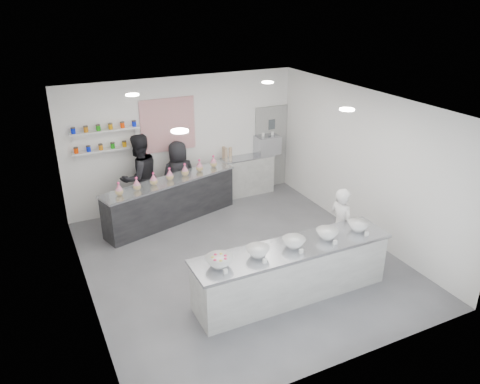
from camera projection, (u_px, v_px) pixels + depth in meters
name	position (u px, v px, depth m)	size (l,w,h in m)	color
floor	(240.00, 260.00, 8.89)	(6.00, 6.00, 0.00)	#515156
ceiling	(240.00, 104.00, 7.69)	(6.00, 6.00, 0.00)	white
back_wall	(183.00, 142.00, 10.76)	(5.50, 5.50, 0.00)	white
left_wall	(80.00, 218.00, 7.19)	(6.00, 6.00, 0.00)	white
right_wall	(363.00, 164.00, 9.39)	(6.00, 6.00, 0.00)	white
back_door	(271.00, 147.00, 11.84)	(0.88, 0.04, 2.10)	gray
pattern_panel	(168.00, 125.00, 10.42)	(1.25, 0.03, 1.20)	#BC3C47
jar_shelf_lower	(107.00, 150.00, 9.94)	(1.45, 0.22, 0.04)	silver
jar_shelf_upper	(105.00, 130.00, 9.77)	(1.45, 0.22, 0.04)	silver
preserve_jars	(106.00, 137.00, 9.81)	(1.45, 0.10, 0.56)	#FA3B00
downlight_0	(180.00, 131.00, 6.31)	(0.24, 0.24, 0.02)	white
downlight_1	(347.00, 109.00, 7.44)	(0.24, 0.24, 0.02)	white
downlight_2	(132.00, 95.00, 8.46)	(0.24, 0.24, 0.02)	white
downlight_3	(268.00, 82.00, 9.58)	(0.24, 0.24, 0.02)	white
prep_counter	(292.00, 271.00, 7.71)	(3.42, 0.78, 0.93)	#989894
back_bar	(171.00, 201.00, 10.22)	(3.13, 0.57, 0.97)	black
sneeze_guard	(177.00, 178.00, 9.78)	(3.09, 0.01, 0.26)	white
espresso_ledge	(247.00, 175.00, 11.61)	(1.31, 0.42, 0.97)	#989894
espresso_machine	(268.00, 145.00, 11.55)	(0.58, 0.40, 0.45)	#93969E
cup_stacks	(227.00, 154.00, 11.13)	(0.24, 0.24, 0.32)	#9C8262
prep_bowls	(294.00, 243.00, 7.49)	(2.98, 0.48, 0.15)	white
label_cards	(311.00, 260.00, 7.09)	(2.66, 0.04, 0.07)	white
cookie_bags	(170.00, 174.00, 9.97)	(2.56, 0.16, 0.28)	#D5698D
woman_prep	(341.00, 226.00, 8.57)	(0.54, 0.36, 1.49)	silver
staff_left	(140.00, 177.00, 10.18)	(0.94, 0.73, 1.94)	black
staff_right	(179.00, 177.00, 10.59)	(0.81, 0.53, 1.66)	black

